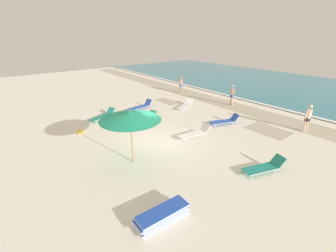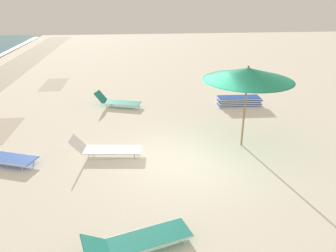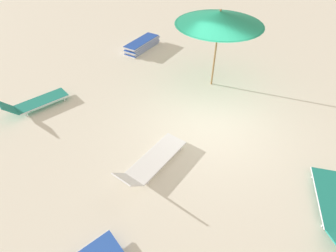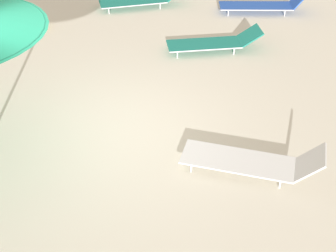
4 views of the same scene
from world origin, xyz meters
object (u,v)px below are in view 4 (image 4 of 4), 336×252
sun_lounger_near_water_left (252,161)px  beach_ball (39,22)px  sun_lounger_near_water_right (141,0)px  sun_lounger_beside_umbrella (214,42)px  sun_lounger_under_umbrella (264,4)px

sun_lounger_near_water_left → beach_ball: bearing=-124.4°
sun_lounger_near_water_right → sun_lounger_near_water_left: bearing=2.9°
beach_ball → sun_lounger_beside_umbrella: bearing=83.6°
sun_lounger_beside_umbrella → beach_ball: sun_lounger_beside_umbrella is taller
beach_ball → sun_lounger_near_water_left: bearing=49.5°
sun_lounger_under_umbrella → sun_lounger_near_water_right: 3.29m
sun_lounger_beside_umbrella → beach_ball: size_ratio=6.53×
sun_lounger_under_umbrella → sun_lounger_near_water_right: sun_lounger_under_umbrella is taller
sun_lounger_beside_umbrella → sun_lounger_under_umbrella: bearing=138.4°
sun_lounger_under_umbrella → beach_ball: size_ratio=6.82×
sun_lounger_beside_umbrella → beach_ball: 4.41m
sun_lounger_near_water_left → sun_lounger_near_water_right: size_ratio=0.96×
sun_lounger_beside_umbrella → sun_lounger_near_water_right: bearing=-153.3°
sun_lounger_under_umbrella → beach_ball: bearing=-79.4°
sun_lounger_near_water_left → beach_ball: (-4.55, -5.31, -0.05)m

